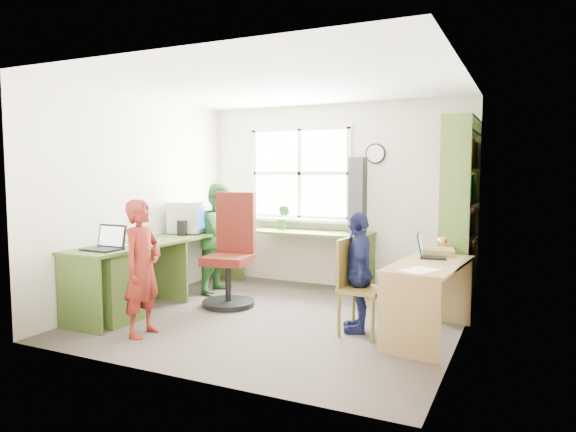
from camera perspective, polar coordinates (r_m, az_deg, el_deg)
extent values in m
cube|color=#413933|center=(5.46, -1.14, -11.36)|extent=(3.60, 3.40, 0.02)
cube|color=white|center=(5.31, -1.19, 14.55)|extent=(3.60, 3.40, 0.02)
cube|color=silver|center=(6.82, 5.25, 2.22)|extent=(3.60, 0.02, 2.40)
cube|color=silver|center=(3.80, -12.72, -0.08)|extent=(3.60, 0.02, 2.40)
cube|color=silver|center=(6.27, -16.16, 1.80)|extent=(0.02, 3.40, 2.40)
cube|color=silver|center=(4.73, 18.86, 0.76)|extent=(0.02, 3.40, 2.40)
cube|color=white|center=(6.98, 1.32, 4.77)|extent=(1.40, 0.01, 1.20)
cube|color=white|center=(6.97, 1.31, 4.77)|extent=(1.48, 0.04, 1.28)
cube|color=olive|center=(3.72, 16.58, -3.37)|extent=(0.02, 0.82, 2.00)
sphere|color=gold|center=(4.05, 16.79, -2.71)|extent=(0.07, 0.07, 0.07)
cylinder|color=black|center=(6.62, 9.70, 6.85)|extent=(0.26, 0.03, 0.26)
cylinder|color=white|center=(6.60, 9.66, 6.85)|extent=(0.22, 0.01, 0.22)
cube|color=#4A6628|center=(6.19, -13.28, -2.50)|extent=(0.60, 2.70, 0.03)
cube|color=#4A6628|center=(6.68, 2.35, -1.82)|extent=(1.65, 0.56, 0.03)
cube|color=#4A6628|center=(6.25, -13.21, -5.91)|extent=(0.56, 0.03, 0.72)
cube|color=#4A6628|center=(5.30, -22.20, -8.10)|extent=(0.56, 0.03, 0.72)
cube|color=#4A6628|center=(7.31, -6.75, -4.23)|extent=(0.56, 0.03, 0.72)
cube|color=#4A6628|center=(6.47, 8.90, -5.46)|extent=(0.03, 0.52, 0.72)
cube|color=#4A6628|center=(5.55, -19.37, -7.43)|extent=(0.54, 0.45, 0.72)
cube|color=olive|center=(4.83, 15.42, -5.19)|extent=(0.67, 1.27, 0.03)
cube|color=olive|center=(4.36, 13.23, -10.99)|extent=(0.52, 0.08, 0.67)
cube|color=olive|center=(5.46, 16.99, -7.81)|extent=(0.52, 0.08, 0.67)
cube|color=#4A6628|center=(5.44, 17.95, -0.29)|extent=(0.30, 0.02, 2.10)
cube|color=#4A6628|center=(6.43, 19.10, 0.46)|extent=(0.30, 0.02, 2.10)
cube|color=#4A6628|center=(5.94, 18.85, 10.15)|extent=(0.30, 1.00, 0.02)
cube|color=#4A6628|center=(6.09, 18.31, -9.20)|extent=(0.30, 1.00, 0.02)
cube|color=#4A6628|center=(6.02, 18.40, -5.88)|extent=(0.30, 1.00, 0.02)
cube|color=#4A6628|center=(5.96, 18.51, -2.28)|extent=(0.30, 1.00, 0.02)
cube|color=#4A6628|center=(5.92, 18.61, 1.37)|extent=(0.30, 1.00, 0.02)
cube|color=#4A6628|center=(5.91, 18.71, 5.05)|extent=(0.30, 1.00, 0.02)
cube|color=#4A6628|center=(5.93, 18.81, 8.72)|extent=(0.30, 1.00, 0.02)
cube|color=#B32B19|center=(5.77, 17.98, -8.50)|extent=(0.25, 0.28, 0.27)
cube|color=#194199|center=(6.08, 18.37, -7.75)|extent=(0.25, 0.30, 0.29)
cube|color=#1E7F3B|center=(6.37, 18.71, -7.10)|extent=(0.25, 0.26, 0.30)
cube|color=gold|center=(5.69, 18.08, -4.80)|extent=(0.25, 0.28, 0.30)
cube|color=#79337F|center=(6.01, 18.47, -4.23)|extent=(0.25, 0.30, 0.32)
cube|color=orange|center=(6.30, 18.80, -3.97)|extent=(0.25, 0.26, 0.29)
cube|color=#262626|center=(5.64, 18.19, -0.91)|extent=(0.25, 0.28, 0.32)
cube|color=beige|center=(5.96, 18.57, -0.79)|extent=(0.25, 0.30, 0.29)
cube|color=#B32B19|center=(6.26, 18.90, -0.45)|extent=(0.25, 0.26, 0.30)
cube|color=#194199|center=(5.62, 18.29, 2.77)|extent=(0.25, 0.28, 0.29)
cube|color=#1E7F3B|center=(5.93, 18.67, 2.95)|extent=(0.25, 0.30, 0.30)
cube|color=gold|center=(6.23, 19.00, 3.11)|extent=(0.25, 0.26, 0.32)
cube|color=#79337F|center=(5.62, 18.40, 6.74)|extent=(0.25, 0.28, 0.30)
cube|color=orange|center=(5.94, 18.78, 6.70)|extent=(0.25, 0.30, 0.32)
cube|color=#262626|center=(6.23, 19.09, 6.44)|extent=(0.25, 0.26, 0.29)
cylinder|color=black|center=(5.95, -6.64, -9.59)|extent=(0.67, 0.67, 0.05)
cylinder|color=black|center=(5.90, -6.67, -7.29)|extent=(0.07, 0.07, 0.45)
cube|color=#4A140D|center=(5.85, -6.69, -4.85)|extent=(0.55, 0.55, 0.10)
cube|color=#4A140D|center=(6.00, -5.82, -0.70)|extent=(0.47, 0.15, 0.70)
cylinder|color=brown|center=(4.85, 5.67, -10.81)|extent=(0.04, 0.04, 0.42)
cylinder|color=brown|center=(4.72, 9.41, -11.29)|extent=(0.04, 0.04, 0.42)
cylinder|color=brown|center=(5.14, 7.28, -9.90)|extent=(0.04, 0.04, 0.42)
cylinder|color=brown|center=(5.03, 10.83, -10.31)|extent=(0.04, 0.04, 0.42)
cube|color=brown|center=(4.88, 8.33, -8.10)|extent=(0.43, 0.43, 0.04)
cube|color=brown|center=(4.90, 6.45, -5.15)|extent=(0.06, 0.37, 0.46)
cube|color=silver|center=(6.57, -11.10, -1.80)|extent=(0.34, 0.30, 0.02)
cube|color=silver|center=(6.55, -11.13, -0.12)|extent=(0.47, 0.44, 0.38)
cube|color=#3F72F2|center=(6.48, -9.48, -0.15)|extent=(0.08, 0.30, 0.27)
cube|color=black|center=(5.39, -19.96, -3.50)|extent=(0.36, 0.27, 0.02)
cube|color=black|center=(5.47, -18.98, -2.11)|extent=(0.36, 0.07, 0.23)
cube|color=white|center=(5.46, -19.05, -2.12)|extent=(0.31, 0.05, 0.19)
cube|color=black|center=(5.15, 15.82, -4.33)|extent=(0.29, 0.36, 0.02)
cube|color=black|center=(5.13, 14.46, -3.09)|extent=(0.11, 0.33, 0.22)
cube|color=#3F72F2|center=(5.13, 14.56, -3.09)|extent=(0.09, 0.29, 0.18)
cube|color=black|center=(6.34, -11.70, -1.32)|extent=(0.11, 0.11, 0.18)
cube|color=black|center=(6.69, -9.48, -0.94)|extent=(0.10, 0.10, 0.19)
cube|color=black|center=(6.46, 7.74, 2.27)|extent=(0.20, 0.18, 0.95)
cube|color=red|center=(5.29, 16.23, -3.82)|extent=(0.38, 0.38, 0.06)
cube|color=white|center=(5.70, -16.16, -3.03)|extent=(0.22, 0.30, 0.00)
cube|color=white|center=(4.44, 14.36, -5.85)|extent=(0.34, 0.39, 0.00)
imported|color=#29662B|center=(6.85, -0.52, -0.15)|extent=(0.20, 0.17, 0.33)
imported|color=maroon|center=(4.96, -15.88, -5.56)|extent=(0.33, 0.48, 1.27)
imported|color=#2F7732|center=(6.56, -7.39, -2.39)|extent=(0.55, 0.69, 1.38)
imported|color=#161D46|center=(4.95, 7.82, -6.16)|extent=(0.49, 0.73, 1.15)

